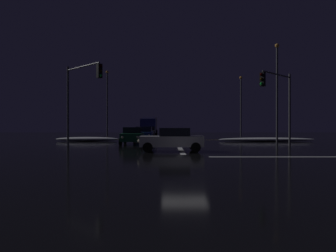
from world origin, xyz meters
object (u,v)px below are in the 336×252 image
at_px(streetlamp_right_near, 276,86).
at_px(sedan_green, 132,136).
at_px(sedan_blue, 143,134).
at_px(sedan_silver_crossing, 171,139).
at_px(sedan_gray, 148,132).
at_px(streetlamp_right_far, 240,102).
at_px(box_truck, 148,125).
at_px(traffic_signal_nw, 79,89).
at_px(sedan_black, 142,133).
at_px(streetlamp_left_far, 106,99).
at_px(traffic_signal_ne, 278,94).

bearing_deg(streetlamp_right_near, sedan_green, -168.80).
xyz_separation_m(sedan_blue, sedan_silver_crossing, (2.90, -13.79, 0.00)).
distance_m(sedan_gray, streetlamp_right_far, 14.44).
relative_size(sedan_blue, box_truck, 0.52).
bearing_deg(streetlamp_right_near, sedan_blue, 167.20).
xyz_separation_m(sedan_green, box_truck, (0.01, 25.48, 0.91)).
bearing_deg(sedan_blue, streetlamp_right_far, 43.56).
distance_m(traffic_signal_nw, streetlamp_right_near, 19.20).
height_order(sedan_green, sedan_gray, same).
bearing_deg(traffic_signal_nw, sedan_black, 75.55).
bearing_deg(sedan_black, streetlamp_left_far, 127.63).
distance_m(sedan_gray, traffic_signal_ne, 24.49).
bearing_deg(traffic_signal_nw, traffic_signal_ne, -0.06).
relative_size(sedan_black, traffic_signal_nw, 0.65).
bearing_deg(box_truck, traffic_signal_ne, -67.60).
height_order(sedan_blue, sedan_gray, same).
height_order(sedan_green, sedan_blue, same).
bearing_deg(traffic_signal_ne, streetlamp_right_near, 72.27).
bearing_deg(sedan_green, streetlamp_right_near, 11.20).
xyz_separation_m(sedan_blue, sedan_black, (-0.58, 5.21, 0.00)).
bearing_deg(sedan_blue, sedan_green, -95.96).
bearing_deg(streetlamp_left_far, sedan_gray, -11.41).
height_order(box_truck, streetlamp_left_far, streetlamp_left_far).
relative_size(sedan_blue, traffic_signal_nw, 0.65).
relative_size(box_truck, streetlamp_right_far, 0.91).
bearing_deg(box_truck, streetlamp_right_far, -25.17).
bearing_deg(sedan_gray, traffic_signal_nw, -101.46).
bearing_deg(traffic_signal_nw, streetlamp_right_far, 51.47).
bearing_deg(streetlamp_right_far, sedan_blue, -136.44).
height_order(sedan_gray, streetlamp_right_far, streetlamp_right_far).
bearing_deg(streetlamp_right_near, traffic_signal_nw, -159.86).
bearing_deg(streetlamp_right_far, box_truck, 154.83).
xyz_separation_m(sedan_green, sedan_blue, (0.62, 5.90, 0.00)).
height_order(sedan_silver_crossing, traffic_signal_ne, traffic_signal_ne).
height_order(sedan_silver_crossing, streetlamp_left_far, streetlamp_left_far).
bearing_deg(traffic_signal_nw, box_truck, 82.58).
distance_m(sedan_blue, streetlamp_right_far, 19.26).
height_order(sedan_gray, sedan_silver_crossing, same).
xyz_separation_m(sedan_silver_crossing, streetlamp_right_near, (10.69, 10.70, 4.88)).
height_order(sedan_silver_crossing, streetlamp_right_near, streetlamp_right_near).
height_order(sedan_silver_crossing, streetlamp_right_far, streetlamp_right_far).
relative_size(sedan_black, streetlamp_left_far, 0.44).
distance_m(sedan_green, sedan_black, 11.11).
height_order(traffic_signal_ne, streetlamp_right_near, streetlamp_right_near).
bearing_deg(sedan_green, traffic_signal_ne, -17.48).
xyz_separation_m(traffic_signal_ne, streetlamp_left_far, (-17.98, 22.62, 1.45)).
distance_m(sedan_blue, streetlamp_left_far, 15.27).
bearing_deg(box_truck, sedan_gray, -86.35).
distance_m(box_truck, sedan_silver_crossing, 33.57).
bearing_deg(sedan_blue, sedan_gray, 90.49).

